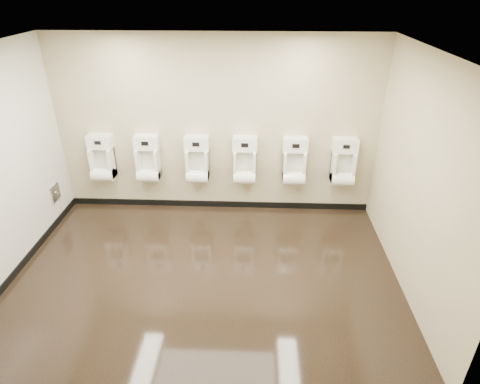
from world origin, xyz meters
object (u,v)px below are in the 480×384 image
object	(u,v)px
access_panel	(55,193)
urinal_1	(148,162)
urinal_4	(294,165)
urinal_5	(343,165)
urinal_2	(197,163)
urinal_0	(102,161)
urinal_3	(245,164)

from	to	relation	value
access_panel	urinal_1	size ratio (longest dim) A/B	0.34
urinal_4	urinal_1	bearing A→B (deg)	180.00
urinal_1	urinal_5	distance (m)	3.08
urinal_2	urinal_5	world-z (taller)	same
urinal_1	urinal_4	bearing A→B (deg)	0.00
urinal_1	urinal_5	world-z (taller)	same
urinal_1	urinal_2	world-z (taller)	same
access_panel	urinal_0	bearing A→B (deg)	32.55
urinal_5	urinal_0	bearing A→B (deg)	180.00
urinal_2	urinal_4	size ratio (longest dim) A/B	1.00
urinal_1	urinal_0	bearing A→B (deg)	180.00
access_panel	urinal_2	bearing A→B (deg)	10.86
urinal_2	urinal_1	bearing A→B (deg)	180.00
urinal_2	urinal_4	bearing A→B (deg)	0.00
urinal_2	urinal_5	bearing A→B (deg)	0.00
urinal_1	urinal_2	bearing A→B (deg)	0.00
urinal_0	urinal_1	world-z (taller)	same
urinal_2	urinal_0	bearing A→B (deg)	180.00
urinal_0	urinal_3	xyz separation A→B (m)	(2.28, 0.00, 0.00)
access_panel	urinal_5	size ratio (longest dim) A/B	0.34
urinal_2	urinal_3	world-z (taller)	same
urinal_1	urinal_4	distance (m)	2.32
urinal_1	urinal_3	world-z (taller)	same
access_panel	urinal_2	world-z (taller)	urinal_2
access_panel	urinal_2	distance (m)	2.26
urinal_0	urinal_1	distance (m)	0.74
urinal_5	urinal_1	bearing A→B (deg)	180.00
access_panel	urinal_4	bearing A→B (deg)	6.44
access_panel	urinal_5	bearing A→B (deg)	5.35
urinal_3	urinal_0	bearing A→B (deg)	180.00
urinal_5	urinal_3	bearing A→B (deg)	180.00
urinal_2	urinal_3	xyz separation A→B (m)	(0.75, 0.00, 0.00)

